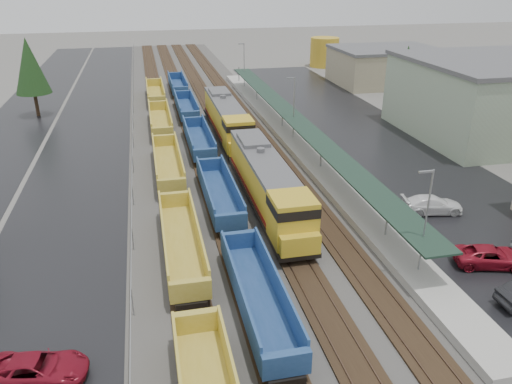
% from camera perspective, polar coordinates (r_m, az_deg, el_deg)
% --- Properties ---
extents(ballast_strip, '(20.00, 160.00, 0.08)m').
position_cam_1_polar(ballast_strip, '(68.97, -5.83, 7.65)').
color(ballast_strip, '#302D2B').
rests_on(ballast_strip, ground).
extents(trackbed, '(14.60, 160.00, 0.22)m').
position_cam_1_polar(trackbed, '(68.94, -5.83, 7.75)').
color(trackbed, black).
rests_on(trackbed, ground).
extents(west_parking_lot, '(10.00, 160.00, 0.02)m').
position_cam_1_polar(west_parking_lot, '(68.95, -18.36, 6.51)').
color(west_parking_lot, black).
rests_on(west_parking_lot, ground).
extents(west_road, '(9.00, 160.00, 0.02)m').
position_cam_1_polar(west_road, '(70.72, -26.44, 5.62)').
color(west_road, black).
rests_on(west_road, ground).
extents(east_commuter_lot, '(16.00, 100.00, 0.02)m').
position_cam_1_polar(east_commuter_lot, '(64.76, 12.36, 6.10)').
color(east_commuter_lot, black).
rests_on(east_commuter_lot, ground).
extents(station_platform, '(3.00, 80.00, 8.00)m').
position_cam_1_polar(station_platform, '(61.25, 4.25, 6.27)').
color(station_platform, '#9E9B93').
rests_on(station_platform, ground).
extents(chainlink_fence, '(0.08, 160.04, 2.02)m').
position_cam_1_polar(chainlink_fence, '(66.64, -13.91, 7.89)').
color(chainlink_fence, gray).
rests_on(chainlink_fence, ground).
extents(distant_hills, '(301.00, 140.00, 25.20)m').
position_cam_1_polar(distant_hills, '(223.55, 1.03, 19.07)').
color(distant_hills, '#4B5945').
rests_on(distant_hills, ground).
extents(tree_west_far, '(4.84, 4.84, 11.00)m').
position_cam_1_polar(tree_west_far, '(78.27, -24.45, 12.98)').
color(tree_west_far, '#332316').
rests_on(tree_west_far, ground).
extents(tree_east, '(4.40, 4.40, 10.00)m').
position_cam_1_polar(tree_east, '(74.18, 16.74, 13.06)').
color(tree_east, '#332316').
rests_on(tree_east, ground).
extents(locomotive_lead, '(3.15, 20.76, 4.70)m').
position_cam_1_polar(locomotive_lead, '(42.87, 1.39, 0.87)').
color(locomotive_lead, black).
rests_on(locomotive_lead, ground).
extents(locomotive_trail, '(3.15, 20.76, 4.70)m').
position_cam_1_polar(locomotive_trail, '(62.32, -3.31, 8.30)').
color(locomotive_trail, black).
rests_on(locomotive_trail, ground).
extents(well_string_yellow, '(2.63, 96.24, 2.33)m').
position_cam_1_polar(well_string_yellow, '(44.33, -9.41, -0.53)').
color(well_string_yellow, '#AB972F').
rests_on(well_string_yellow, ground).
extents(well_string_blue, '(2.58, 107.22, 2.29)m').
position_cam_1_polar(well_string_blue, '(44.52, -4.26, -0.17)').
color(well_string_blue, navy).
rests_on(well_string_blue, ground).
extents(storage_tank, '(6.12, 6.12, 6.12)m').
position_cam_1_polar(storage_tank, '(113.21, 7.82, 15.55)').
color(storage_tank, gold).
rests_on(storage_tank, ground).
extents(parked_car_west_c, '(3.17, 5.49, 1.44)m').
position_cam_1_polar(parked_car_west_c, '(29.23, -23.82, -18.07)').
color(parked_car_west_c, maroon).
rests_on(parked_car_west_c, ground).
extents(parked_car_east_b, '(3.60, 5.53, 1.42)m').
position_cam_1_polar(parked_car_east_b, '(39.47, 25.20, -6.68)').
color(parked_car_east_b, maroon).
rests_on(parked_car_east_b, ground).
extents(parked_car_east_c, '(2.92, 5.52, 1.53)m').
position_cam_1_polar(parked_car_east_c, '(45.81, 19.47, -1.37)').
color(parked_car_east_c, white).
rests_on(parked_car_east_c, ground).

